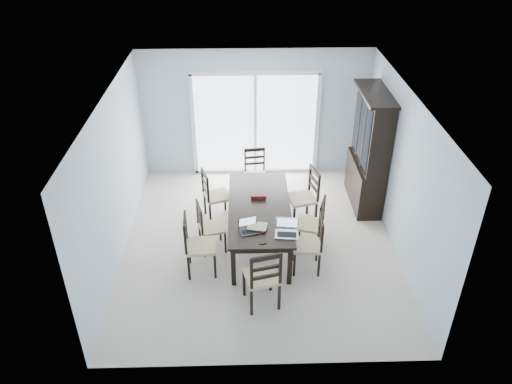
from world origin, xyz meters
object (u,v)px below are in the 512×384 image
dining_table (259,210)px  chair_right_near (313,238)px  chair_end_near (264,273)px  hot_tub (214,129)px  chair_left_mid (206,222)px  cell_phone (263,243)px  chair_left_far (212,190)px  laptop_silver (287,232)px  chair_end_far (255,168)px  china_hutch (369,152)px  chair_right_mid (315,219)px  chair_left_near (194,239)px  laptop_dark (250,229)px  chair_right_far (307,191)px  game_box (258,196)px

dining_table → chair_right_near: (0.80, -0.66, -0.09)m
chair_end_near → hot_tub: 5.24m
chair_left_mid → cell_phone: bearing=31.2°
hot_tub → chair_left_far: bearing=-88.2°
chair_left_mid → laptop_silver: bearing=47.2°
chair_end_far → cell_phone: chair_end_far is taller
china_hutch → chair_right_mid: 1.84m
china_hutch → chair_left_mid: 3.25m
dining_table → cell_phone: cell_phone is taller
chair_right_near → laptop_silver: (-0.42, -0.12, 0.22)m
chair_left_mid → chair_end_far: bearing=138.8°
chair_left_far → chair_end_near: (0.82, -2.26, 0.04)m
chair_right_near → laptop_silver: chair_right_near is taller
chair_left_mid → chair_left_near: bearing=-31.4°
hot_tub → laptop_dark: bearing=-80.4°
china_hutch → chair_right_far: size_ratio=1.83×
chair_left_near → game_box: chair_left_near is taller
cell_phone → china_hutch: bearing=41.0°
chair_left_mid → cell_phone: (0.89, -0.84, 0.21)m
chair_left_mid → hot_tub: (-0.04, 3.80, -0.10)m
chair_right_mid → game_box: 1.01m
chair_right_near → chair_right_mid: 0.55m
chair_end_near → china_hutch: bearing=39.6°
china_hutch → chair_end_near: size_ratio=1.84×
chair_left_mid → chair_right_mid: chair_right_mid is taller
dining_table → chair_right_far: bearing=37.1°
chair_right_far → laptop_silver: 1.52m
chair_left_mid → game_box: bearing=99.8°
china_hutch → chair_right_mid: china_hutch is taller
chair_right_near → hot_tub: bearing=24.6°
chair_left_near → chair_right_near: size_ratio=1.05×
china_hutch → chair_end_far: china_hutch is taller
chair_left_far → chair_right_mid: (1.72, -0.89, -0.03)m
chair_end_far → cell_phone: bearing=83.9°
chair_left_mid → hot_tub: 3.80m
chair_end_near → cell_phone: size_ratio=10.88×
dining_table → chair_left_mid: chair_left_mid is taller
dining_table → game_box: size_ratio=8.84×
chair_left_mid → chair_right_near: size_ratio=0.93×
chair_left_mid → chair_right_mid: (1.77, 0.01, 0.02)m
chair_end_far → cell_phone: 2.59m
china_hutch → game_box: size_ratio=8.84×
game_box → chair_left_mid: bearing=-154.8°
chair_end_near → chair_end_far: bearing=76.5°
chair_right_near → cell_phone: (-0.78, -0.31, 0.17)m
game_box → china_hutch: bearing=25.8°
dining_table → laptop_silver: bearing=-64.0°
chair_right_mid → laptop_dark: 1.23m
laptop_silver → hot_tub: size_ratio=0.19×
cell_phone → hot_tub: size_ratio=0.06×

